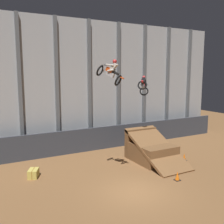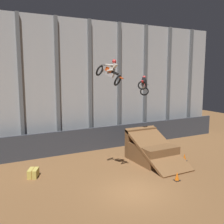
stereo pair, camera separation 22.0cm
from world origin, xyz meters
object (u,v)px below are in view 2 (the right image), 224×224
(dirt_ramp, at_px, (150,150))
(rider_bike_left_air, at_px, (110,72))
(traffic_cone_arena_edge, at_px, (177,176))
(traffic_cone_near_ramp, at_px, (184,157))
(hay_bale_trackside, at_px, (33,173))
(rider_bike_right_air, at_px, (144,86))

(dirt_ramp, distance_m, rider_bike_left_air, 7.74)
(rider_bike_left_air, xyz_separation_m, traffic_cone_arena_edge, (3.63, -2.34, -6.64))
(traffic_cone_near_ramp, height_order, hay_bale_trackside, traffic_cone_near_ramp)
(traffic_cone_near_ramp, xyz_separation_m, hay_bale_trackside, (-11.23, 2.22, -0.00))
(rider_bike_right_air, relative_size, traffic_cone_near_ramp, 3.00)
(rider_bike_right_air, height_order, traffic_cone_arena_edge, rider_bike_right_air)
(rider_bike_left_air, distance_m, traffic_cone_near_ramp, 9.50)
(traffic_cone_near_ramp, distance_m, traffic_cone_arena_edge, 4.14)
(rider_bike_right_air, bearing_deg, traffic_cone_arena_edge, -56.29)
(traffic_cone_near_ramp, height_order, traffic_cone_arena_edge, same)
(rider_bike_left_air, bearing_deg, hay_bale_trackside, 113.98)
(rider_bike_left_air, height_order, rider_bike_right_air, rider_bike_left_air)
(traffic_cone_arena_edge, bearing_deg, dirt_ramp, 78.35)
(dirt_ramp, relative_size, rider_bike_left_air, 2.84)
(dirt_ramp, xyz_separation_m, rider_bike_left_air, (-4.47, -1.72, 6.07))
(rider_bike_left_air, xyz_separation_m, traffic_cone_near_ramp, (6.78, 0.34, -6.64))
(dirt_ramp, relative_size, traffic_cone_arena_edge, 8.75)
(traffic_cone_near_ramp, xyz_separation_m, traffic_cone_arena_edge, (-3.14, -2.69, 0.00))
(traffic_cone_near_ramp, distance_m, hay_bale_trackside, 11.45)
(rider_bike_left_air, bearing_deg, traffic_cone_near_ramp, -33.19)
(dirt_ramp, relative_size, rider_bike_right_air, 2.92)
(dirt_ramp, distance_m, hay_bale_trackside, 8.98)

